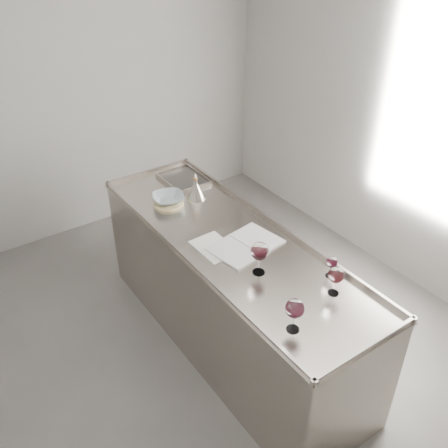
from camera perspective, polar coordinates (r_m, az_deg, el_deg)
room_shell at (r=2.66m, az=-4.12°, el=-0.30°), size 4.54×5.04×2.84m
counter at (r=3.65m, az=0.76°, el=-7.89°), size 0.77×2.42×0.97m
wine_glass_left at (r=2.64m, az=8.10°, el=-9.61°), size 0.10×0.10×0.20m
wine_glass_middle at (r=2.99m, az=4.09°, el=-3.20°), size 0.11×0.11×0.22m
wine_glass_right at (r=2.92m, az=12.67°, el=-5.79°), size 0.09×0.09×0.18m
wine_glass_small at (r=3.06m, az=12.21°, el=-4.36°), size 0.07×0.07×0.14m
notebook at (r=3.30m, az=2.48°, el=-2.43°), size 0.50×0.38×0.02m
loose_paper_top at (r=3.29m, az=-1.11°, el=-2.64°), size 0.22×0.32×0.00m
trivet at (r=3.77m, az=-6.35°, el=2.42°), size 0.24×0.24×0.02m
ceramic_bowl at (r=3.76m, az=-6.38°, el=2.93°), size 0.29×0.29×0.06m
wine_funnel at (r=3.80m, az=-3.24°, el=3.83°), size 0.15×0.15×0.22m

